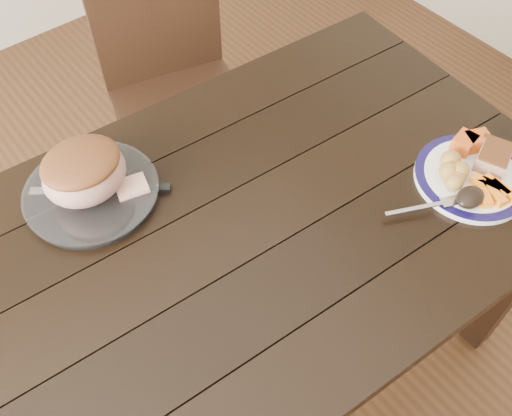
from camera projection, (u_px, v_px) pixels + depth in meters
ground at (233, 366)px, 1.84m from camera, size 4.00×4.00×0.00m
dining_table at (224, 257)px, 1.31m from camera, size 1.66×1.01×0.75m
chair_far at (173, 78)px, 1.89m from camera, size 0.52×0.52×0.93m
dinner_plate at (471, 178)px, 1.33m from camera, size 0.26×0.26×0.02m
plate_rim at (473, 175)px, 1.32m from camera, size 0.26×0.26×0.02m
serving_platter at (92, 193)px, 1.30m from camera, size 0.30×0.30×0.02m
pork_slice at (493, 158)px, 1.32m from camera, size 0.11×0.10×0.04m
roasted_potatoes at (454, 171)px, 1.30m from camera, size 0.09×0.09×0.04m
carrot_batons at (492, 190)px, 1.27m from camera, size 0.08×0.11×0.02m
pumpkin_wedges at (470, 142)px, 1.35m from camera, size 0.09×0.07×0.04m
dark_mushroom at (470, 197)px, 1.25m from camera, size 0.07×0.05×0.03m
fork at (429, 206)px, 1.26m from camera, size 0.17×0.09×0.00m
roast_joint at (85, 174)px, 1.24m from camera, size 0.19×0.16×0.12m
cut_slice at (132, 187)px, 1.29m from camera, size 0.08×0.07×0.02m
carving_knife at (127, 190)px, 1.31m from camera, size 0.27×0.21×0.01m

